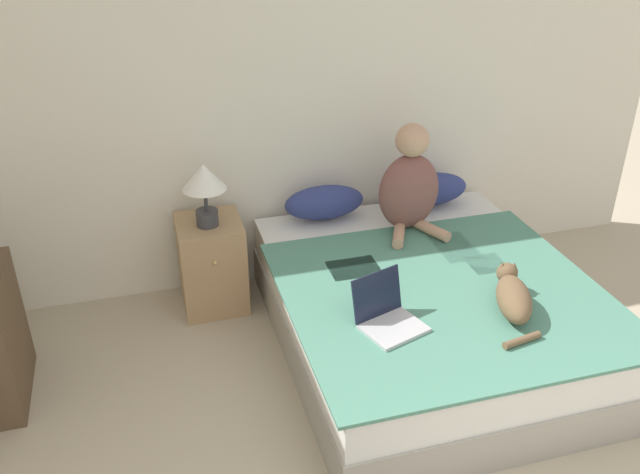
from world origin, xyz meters
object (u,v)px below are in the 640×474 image
Objects in this scene: pillow_near at (324,202)px; cat_tabby at (513,296)px; pillow_far at (430,189)px; person_sitting at (410,186)px; nightstand at (212,264)px; laptop_open at (388,316)px; table_lamp at (204,183)px; bed at (427,311)px.

pillow_near reaches higher than cat_tabby.
cat_tabby is (-0.12, -1.33, -0.02)m from pillow_far.
person_sitting reaches higher than nightstand.
cat_tabby is at bearing -41.44° from nightstand.
table_lamp is at bearing 104.72° from laptop_open.
laptop_open is at bearing 104.53° from cat_tabby.
person_sitting is (-0.28, -0.29, 0.19)m from pillow_far.
pillow_near is at bearing 70.20° from laptop_open.
table_lamp is (-0.79, -0.11, 0.28)m from pillow_near.
bed is 3.74× the size of cat_tabby.
bed is 1.02m from pillow_far.
nightstand is (-1.54, -0.07, -0.31)m from pillow_far.
bed is at bearing 24.87° from laptop_open.
table_lamp is (-1.55, -0.11, 0.28)m from pillow_far.
person_sitting is at bearing 80.64° from bed.
bed is 0.63m from cat_tabby.
table_lamp is at bearing 69.22° from cat_tabby.
pillow_far is (0.38, 0.88, 0.37)m from bed.
pillow_near is 1.32× the size of table_lamp.
pillow_far is at bearing 39.52° from laptop_open.
nightstand is (-1.43, 1.26, -0.29)m from cat_tabby.
nightstand is at bearing -177.51° from pillow_far.
table_lamp is at bearing 146.57° from bed.
cat_tabby is 1.34× the size of table_lamp.
nightstand is (-1.16, 0.81, 0.06)m from bed.
pillow_far is at bearing 3.89° from table_lamp.
person_sitting reaches higher than bed.
pillow_far is at bearing 0.00° from pillow_near.
laptop_open is at bearing -91.46° from pillow_near.
person_sitting is 1.37m from nightstand.
pillow_far is at bearing 66.50° from bed.
cat_tabby is (0.26, -0.45, 0.35)m from bed.
person_sitting is (0.10, 0.59, 0.55)m from bed.
cat_tabby is 1.91m from table_lamp.
person_sitting reaches higher than pillow_far.
table_lamp is (-0.01, -0.04, 0.59)m from nightstand.
pillow_near is at bearing 7.62° from table_lamp.
bed is 3.34× the size of nightstand.
laptop_open is at bearing -58.01° from nightstand.
cat_tabby is at bearing -64.05° from pillow_near.
bed is 0.81m from person_sitting.
pillow_near is 0.76m from pillow_far.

